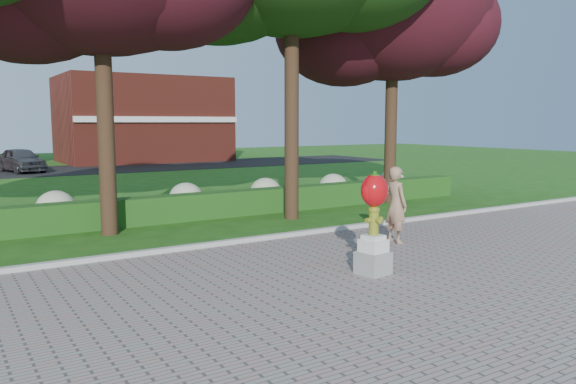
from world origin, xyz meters
name	(u,v)px	position (x,y,z in m)	size (l,w,h in m)	color
ground	(292,274)	(0.00, 0.00, 0.00)	(100.00, 100.00, 0.00)	#205014
walkway	(447,339)	(0.00, -4.00, 0.02)	(40.00, 14.00, 0.04)	gray
curb	(226,243)	(0.00, 3.00, 0.07)	(40.00, 0.18, 0.15)	#ADADA5
lawn_hedge	(168,209)	(0.00, 7.00, 0.40)	(24.00, 0.70, 0.80)	#204C15
hydrangea_row	(174,199)	(0.57, 8.00, 0.55)	(20.10, 1.10, 0.99)	#9CA27C
street	(48,171)	(0.00, 28.00, 0.01)	(50.00, 8.00, 0.02)	black
building_right	(143,120)	(8.00, 34.00, 3.20)	(12.00, 8.00, 6.40)	maroon
tree_far_right	(390,12)	(8.40, 6.58, 6.97)	(7.88, 6.72, 10.21)	black
hydrant_sculpture	(374,220)	(1.29, -0.93, 1.11)	(0.62, 0.62, 2.03)	gray
woman	(396,205)	(3.67, 1.00, 0.99)	(0.69, 0.45, 1.89)	#9D775A
parked_car	(21,160)	(-1.49, 27.94, 0.76)	(1.74, 4.32, 1.47)	#3A3C42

